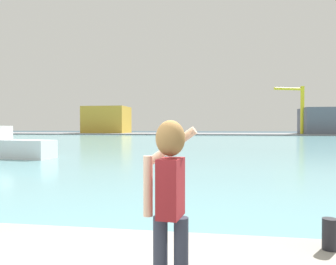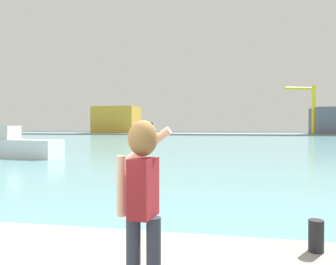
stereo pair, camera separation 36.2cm
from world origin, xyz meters
name	(u,v)px [view 1 (the left image)]	position (x,y,z in m)	size (l,w,h in m)	color
ground_plane	(210,141)	(0.00, 50.00, 0.00)	(220.00, 220.00, 0.00)	#334751
harbor_water	(211,140)	(0.00, 52.00, 0.01)	(140.00, 100.00, 0.02)	#6BA8B2
far_shore_dock	(214,134)	(0.00, 92.00, 0.18)	(140.00, 20.00, 0.36)	gray
person_photographer	(170,191)	(1.05, -0.09, 1.72)	(0.53, 0.56, 1.74)	#2D3342
harbor_bollard	(330,234)	(3.00, 1.57, 0.87)	(0.20, 0.20, 0.43)	black
boat_moored	(0,146)	(-14.73, 19.06, 0.89)	(8.64, 3.06, 2.37)	white
warehouse_left	(107,120)	(-32.86, 93.70, 4.38)	(12.80, 10.55, 8.05)	gold
warehouse_right	(336,121)	(32.41, 90.90, 3.85)	(17.64, 10.63, 6.98)	slate
port_crane	(299,105)	(22.44, 88.94, 8.07)	(8.34, 3.68, 12.75)	yellow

